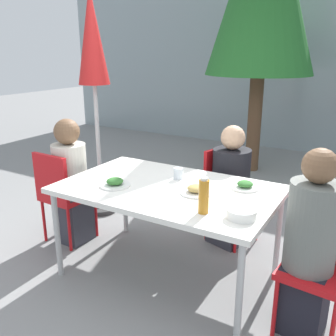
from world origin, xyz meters
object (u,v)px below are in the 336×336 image
(person_left, at_px, (71,184))
(person_far, at_px, (230,190))
(chair_right, at_px, (320,256))
(bottle, at_px, (204,196))
(chair_left, at_px, (61,191))
(person_right, at_px, (309,249))
(salad_bowl, at_px, (242,213))
(closed_umbrella, at_px, (93,50))
(chair_far, at_px, (227,187))
(drinking_cup, at_px, (178,174))

(person_left, bearing_deg, person_far, 31.62)
(chair_right, distance_m, bottle, 0.82)
(chair_left, bearing_deg, person_right, 0.70)
(chair_left, bearing_deg, salad_bowl, -4.19)
(chair_left, bearing_deg, person_left, 58.00)
(person_right, height_order, salad_bowl, person_right)
(person_right, relative_size, closed_umbrella, 0.52)
(chair_right, distance_m, salad_bowl, 0.57)
(chair_far, height_order, bottle, bottle)
(chair_right, distance_m, person_far, 1.19)
(chair_far, distance_m, closed_umbrella, 1.89)
(drinking_cup, bearing_deg, chair_far, 74.27)
(person_far, distance_m, drinking_cup, 0.66)
(chair_left, xyz_separation_m, bottle, (1.54, -0.26, 0.35))
(chair_far, bearing_deg, chair_left, -40.03)
(drinking_cup, height_order, salad_bowl, drinking_cup)
(chair_right, bearing_deg, salad_bowl, 30.84)
(drinking_cup, bearing_deg, chair_right, -11.38)
(chair_right, height_order, closed_umbrella, closed_umbrella)
(chair_far, distance_m, salad_bowl, 1.21)
(person_left, height_order, chair_far, person_left)
(chair_far, distance_m, bottle, 1.21)
(chair_right, relative_size, salad_bowl, 4.71)
(chair_right, xyz_separation_m, closed_umbrella, (-2.41, 0.74, 1.22))
(closed_umbrella, bearing_deg, salad_bowl, -26.08)
(chair_left, xyz_separation_m, person_far, (1.33, 0.78, 0.01))
(salad_bowl, bearing_deg, drinking_cup, 147.16)
(person_right, xyz_separation_m, bottle, (-0.63, -0.19, 0.28))
(person_left, distance_m, closed_umbrella, 1.36)
(drinking_cup, bearing_deg, person_far, 66.68)
(person_left, bearing_deg, chair_far, 35.28)
(chair_far, xyz_separation_m, salad_bowl, (0.51, -1.07, 0.27))
(chair_left, bearing_deg, chair_far, 36.65)
(bottle, bearing_deg, person_far, 101.50)
(closed_umbrella, xyz_separation_m, bottle, (1.72, -1.01, -0.87))
(person_left, height_order, bottle, person_left)
(person_left, bearing_deg, chair_left, -122.00)
(person_right, distance_m, closed_umbrella, 2.74)
(person_right, bearing_deg, closed_umbrella, -13.64)
(person_left, relative_size, salad_bowl, 6.28)
(chair_right, distance_m, drinking_cup, 1.20)
(chair_right, bearing_deg, person_far, -35.48)
(closed_umbrella, relative_size, salad_bowl, 12.60)
(closed_umbrella, relative_size, drinking_cup, 26.03)
(person_far, xyz_separation_m, bottle, (0.21, -1.05, 0.34))
(chair_far, height_order, drinking_cup, chair_far)
(person_far, xyz_separation_m, closed_umbrella, (-1.51, -0.04, 1.21))
(chair_right, bearing_deg, closed_umbrella, -11.60)
(chair_left, relative_size, drinking_cup, 9.72)
(chair_far, bearing_deg, person_left, -41.39)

